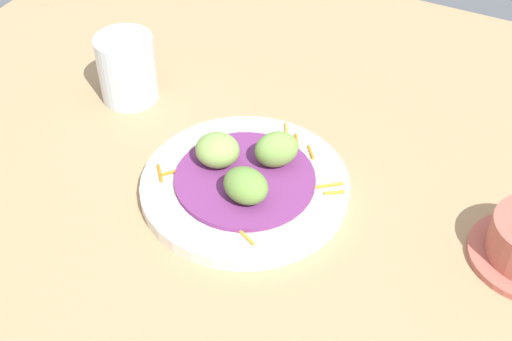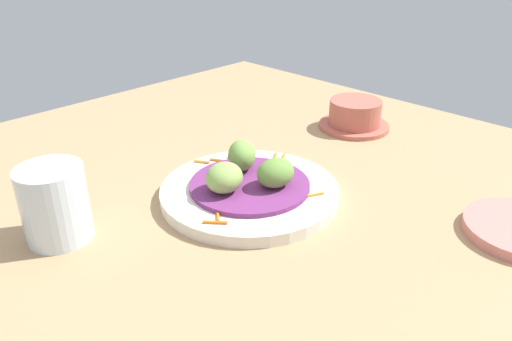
{
  "view_description": "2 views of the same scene",
  "coord_description": "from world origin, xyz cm",
  "px_view_note": "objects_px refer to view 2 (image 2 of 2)",
  "views": [
    {
      "loc": [
        52.67,
        30.51,
        59.93
      ],
      "look_at": [
        -0.52,
        3.35,
        5.42
      ],
      "focal_mm": 48.49,
      "sensor_mm": 36.0,
      "label": 1
    },
    {
      "loc": [
        43.59,
        -41.15,
        37.07
      ],
      "look_at": [
        -0.49,
        3.93,
        5.44
      ],
      "focal_mm": 35.12,
      "sensor_mm": 36.0,
      "label": 2
    }
  ],
  "objects_px": {
    "guac_scoop_left": "(224,178)",
    "guac_scoop_center": "(275,173)",
    "guac_scoop_right": "(242,155)",
    "terracotta_bowl": "(355,116)",
    "water_glass": "(55,204)",
    "main_plate": "(247,191)"
  },
  "relations": [
    {
      "from": "guac_scoop_left",
      "to": "guac_scoop_center",
      "type": "distance_m",
      "value": 0.07
    },
    {
      "from": "guac_scoop_left",
      "to": "guac_scoop_right",
      "type": "xyz_separation_m",
      "value": [
        -0.03,
        0.06,
        0.0
      ]
    },
    {
      "from": "guac_scoop_center",
      "to": "terracotta_bowl",
      "type": "height_order",
      "value": "guac_scoop_center"
    },
    {
      "from": "water_glass",
      "to": "main_plate",
      "type": "bearing_deg",
      "value": 68.37
    },
    {
      "from": "guac_scoop_left",
      "to": "main_plate",
      "type": "bearing_deg",
      "value": 86.28
    },
    {
      "from": "main_plate",
      "to": "guac_scoop_center",
      "type": "distance_m",
      "value": 0.05
    },
    {
      "from": "main_plate",
      "to": "guac_scoop_right",
      "type": "height_order",
      "value": "guac_scoop_right"
    },
    {
      "from": "guac_scoop_left",
      "to": "water_glass",
      "type": "height_order",
      "value": "water_glass"
    },
    {
      "from": "main_plate",
      "to": "guac_scoop_center",
      "type": "bearing_deg",
      "value": 26.28
    },
    {
      "from": "main_plate",
      "to": "guac_scoop_left",
      "type": "xyz_separation_m",
      "value": [
        -0.0,
        -0.04,
        0.04
      ]
    },
    {
      "from": "terracotta_bowl",
      "to": "water_glass",
      "type": "relative_size",
      "value": 1.38
    },
    {
      "from": "terracotta_bowl",
      "to": "water_glass",
      "type": "distance_m",
      "value": 0.56
    },
    {
      "from": "main_plate",
      "to": "guac_scoop_left",
      "type": "bearing_deg",
      "value": -93.72
    },
    {
      "from": "guac_scoop_right",
      "to": "terracotta_bowl",
      "type": "bearing_deg",
      "value": 91.59
    },
    {
      "from": "guac_scoop_left",
      "to": "terracotta_bowl",
      "type": "xyz_separation_m",
      "value": [
        -0.04,
        0.36,
        -0.02
      ]
    },
    {
      "from": "main_plate",
      "to": "water_glass",
      "type": "bearing_deg",
      "value": -111.63
    },
    {
      "from": "main_plate",
      "to": "guac_scoop_left",
      "type": "height_order",
      "value": "guac_scoop_left"
    },
    {
      "from": "guac_scoop_right",
      "to": "water_glass",
      "type": "height_order",
      "value": "water_glass"
    },
    {
      "from": "guac_scoop_right",
      "to": "terracotta_bowl",
      "type": "xyz_separation_m",
      "value": [
        -0.01,
        0.3,
        -0.02
      ]
    },
    {
      "from": "guac_scoop_center",
      "to": "water_glass",
      "type": "bearing_deg",
      "value": -117.17
    },
    {
      "from": "terracotta_bowl",
      "to": "guac_scoop_left",
      "type": "bearing_deg",
      "value": -83.82
    },
    {
      "from": "main_plate",
      "to": "guac_scoop_right",
      "type": "xyz_separation_m",
      "value": [
        -0.03,
        0.02,
        0.04
      ]
    }
  ]
}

